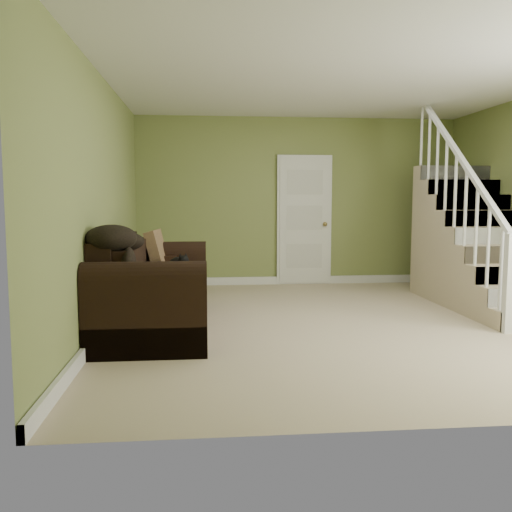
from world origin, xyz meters
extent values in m
cube|color=#C1AD8B|center=(0.00, 0.00, 0.00)|extent=(5.00, 5.50, 0.01)
cube|color=white|center=(0.00, 0.00, 2.60)|extent=(5.00, 5.50, 0.01)
cube|color=olive|center=(0.00, 2.75, 1.30)|extent=(5.00, 0.04, 2.60)
cube|color=olive|center=(0.00, -2.75, 1.30)|extent=(5.00, 0.04, 2.60)
cube|color=olive|center=(-2.50, 0.00, 1.30)|extent=(0.04, 5.50, 2.60)
cube|color=white|center=(0.00, 2.72, 0.06)|extent=(5.00, 0.04, 0.12)
cube|color=white|center=(-2.47, 0.00, 0.06)|extent=(0.04, 5.50, 0.12)
cube|color=white|center=(0.10, 2.71, 1.01)|extent=(0.86, 0.05, 2.02)
cube|color=white|center=(0.10, 2.69, 1.00)|extent=(0.78, 0.04, 1.96)
sphere|color=olive|center=(0.42, 2.65, 0.95)|extent=(0.07, 0.07, 0.07)
cylinder|color=white|center=(1.55, -0.46, 0.65)|extent=(0.04, 0.04, 0.90)
cylinder|color=white|center=(1.55, -0.19, 0.85)|extent=(0.04, 0.04, 0.90)
cube|color=#C1AD8B|center=(2.00, 0.08, 0.30)|extent=(1.00, 0.27, 0.60)
cylinder|color=white|center=(1.55, 0.08, 1.05)|extent=(0.04, 0.04, 0.90)
cube|color=#C1AD8B|center=(2.00, 0.35, 0.40)|extent=(1.00, 0.27, 0.80)
cylinder|color=white|center=(1.55, 0.35, 1.25)|extent=(0.04, 0.04, 0.90)
cube|color=#C1AD8B|center=(2.00, 0.62, 0.50)|extent=(1.00, 0.27, 1.00)
cylinder|color=white|center=(1.55, 0.62, 1.45)|extent=(0.04, 0.04, 0.90)
cube|color=#C1AD8B|center=(2.00, 0.89, 0.60)|extent=(1.00, 0.27, 1.20)
cylinder|color=white|center=(1.55, 0.89, 1.65)|extent=(0.04, 0.04, 0.90)
cube|color=#C1AD8B|center=(2.00, 1.16, 0.70)|extent=(1.00, 0.27, 1.40)
cylinder|color=white|center=(1.55, 1.16, 1.85)|extent=(0.04, 0.04, 0.90)
cube|color=#C1AD8B|center=(2.00, 1.43, 0.80)|extent=(1.00, 0.27, 1.60)
cylinder|color=white|center=(1.55, 1.43, 2.05)|extent=(0.04, 0.04, 0.90)
cube|color=#C1AD8B|center=(2.00, 1.70, 0.90)|extent=(1.00, 0.27, 1.80)
cylinder|color=white|center=(1.55, 1.70, 2.25)|extent=(0.04, 0.04, 0.90)
cube|color=white|center=(1.55, -0.62, 0.50)|extent=(0.09, 0.09, 1.00)
cube|color=white|center=(1.55, 0.62, 1.90)|extent=(0.06, 2.46, 1.84)
cube|color=black|center=(-1.97, -0.02, 0.14)|extent=(1.04, 2.41, 0.27)
cube|color=black|center=(-1.86, -0.02, 0.39)|extent=(0.79, 1.82, 0.24)
cube|color=black|center=(-1.97, -1.09, 0.34)|extent=(1.04, 0.27, 0.68)
cube|color=black|center=(-1.97, 1.04, 0.34)|extent=(1.04, 0.27, 0.68)
cylinder|color=black|center=(-1.97, -1.09, 0.68)|extent=(1.04, 0.27, 0.27)
cylinder|color=black|center=(-1.97, 1.04, 0.68)|extent=(1.04, 0.27, 0.27)
cube|color=black|center=(-2.38, -0.02, 0.61)|extent=(0.22, 1.87, 0.69)
cube|color=black|center=(-2.21, -0.02, 0.70)|extent=(0.15, 1.80, 0.38)
cube|color=black|center=(-2.10, 1.06, 0.33)|extent=(0.62, 0.62, 0.66)
cylinder|color=silver|center=(-2.19, 1.00, 0.76)|extent=(0.06, 0.06, 0.20)
cylinder|color=#3045BB|center=(-2.19, 1.00, 0.76)|extent=(0.07, 0.07, 0.05)
cylinder|color=white|center=(-2.19, 1.00, 0.87)|extent=(0.03, 0.03, 0.03)
cylinder|color=silver|center=(-2.02, 1.04, 0.76)|extent=(0.06, 0.06, 0.20)
cylinder|color=#3045BB|center=(-2.02, 1.04, 0.76)|extent=(0.07, 0.07, 0.05)
cylinder|color=white|center=(-2.02, 1.04, 0.87)|extent=(0.03, 0.03, 0.03)
cylinder|color=silver|center=(-2.10, 1.17, 0.76)|extent=(0.06, 0.06, 0.20)
cylinder|color=#3045BB|center=(-2.10, 1.17, 0.76)|extent=(0.07, 0.07, 0.05)
cylinder|color=white|center=(-2.10, 1.17, 0.87)|extent=(0.03, 0.03, 0.03)
ellipsoid|color=black|center=(-1.76, 0.42, 0.60)|extent=(0.30, 0.37, 0.18)
ellipsoid|color=white|center=(-1.76, 0.34, 0.57)|extent=(0.15, 0.16, 0.09)
sphere|color=black|center=(-1.76, 0.25, 0.66)|extent=(0.16, 0.16, 0.12)
ellipsoid|color=white|center=(-1.76, 0.20, 0.64)|extent=(0.08, 0.07, 0.06)
cone|color=black|center=(-1.79, 0.26, 0.73)|extent=(0.06, 0.06, 0.05)
cone|color=black|center=(-1.73, 0.26, 0.73)|extent=(0.06, 0.06, 0.05)
cylinder|color=black|center=(-1.67, 0.54, 0.54)|extent=(0.18, 0.22, 0.03)
ellipsoid|color=yellow|center=(-1.93, -0.60, 0.54)|extent=(0.09, 0.20, 0.05)
cube|color=#48351D|center=(-2.03, 0.83, 0.72)|extent=(0.28, 0.51, 0.51)
ellipsoid|color=black|center=(-2.30, -0.72, 0.99)|extent=(0.50, 0.64, 0.25)
camera|label=1|loc=(-1.47, -5.68, 1.34)|focal=38.00mm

